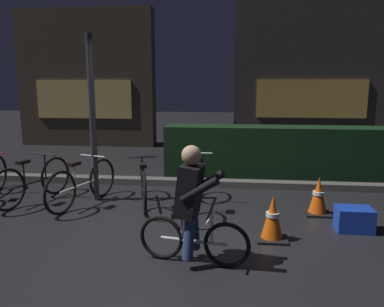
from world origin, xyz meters
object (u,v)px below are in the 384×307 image
(parked_bike_left_mid, at_px, (33,181))
(cyclist, at_px, (192,204))
(traffic_cone_far, at_px, (318,197))
(parked_bike_center_left, at_px, (83,184))
(parked_bike_center_right, at_px, (143,184))
(traffic_cone_near, at_px, (272,219))
(street_post, at_px, (93,120))
(blue_crate, at_px, (354,219))
(parked_bike_right_mid, at_px, (195,185))

(parked_bike_left_mid, height_order, cyclist, cyclist)
(traffic_cone_far, height_order, cyclist, cyclist)
(parked_bike_center_left, height_order, cyclist, cyclist)
(parked_bike_center_right, xyz_separation_m, traffic_cone_near, (1.84, -1.13, -0.06))
(parked_bike_center_right, relative_size, traffic_cone_far, 2.76)
(street_post, distance_m, parked_bike_center_left, 1.00)
(traffic_cone_far, bearing_deg, cyclist, -134.58)
(street_post, bearing_deg, blue_crate, -13.57)
(traffic_cone_near, bearing_deg, parked_bike_left_mid, 163.30)
(parked_bike_center_left, bearing_deg, cyclist, -114.44)
(parked_bike_center_right, distance_m, traffic_cone_far, 2.59)
(parked_bike_left_mid, relative_size, blue_crate, 3.46)
(street_post, relative_size, parked_bike_center_right, 1.73)
(parked_bike_right_mid, height_order, traffic_cone_near, parked_bike_right_mid)
(parked_bike_left_mid, bearing_deg, traffic_cone_near, -88.83)
(traffic_cone_far, distance_m, blue_crate, 0.68)
(traffic_cone_far, height_order, blue_crate, traffic_cone_far)
(cyclist, bearing_deg, parked_bike_center_right, 127.07)
(traffic_cone_far, bearing_deg, traffic_cone_near, -126.89)
(street_post, relative_size, traffic_cone_far, 4.78)
(street_post, bearing_deg, parked_bike_left_mid, -166.68)
(parked_bike_center_right, bearing_deg, blue_crate, -119.92)
(parked_bike_center_left, bearing_deg, parked_bike_right_mid, -71.88)
(cyclist, bearing_deg, parked_bike_right_mid, 104.31)
(parked_bike_right_mid, bearing_deg, blue_crate, -103.27)
(parked_bike_right_mid, xyz_separation_m, cyclist, (0.15, -1.70, 0.26))
(parked_bike_left_mid, height_order, parked_bike_center_right, parked_bike_left_mid)
(street_post, height_order, cyclist, street_post)
(traffic_cone_far, bearing_deg, blue_crate, -60.75)
(street_post, xyz_separation_m, traffic_cone_far, (3.40, -0.32, -1.03))
(parked_bike_right_mid, relative_size, blue_crate, 3.98)
(parked_bike_left_mid, bearing_deg, cyclist, -105.12)
(cyclist, bearing_deg, traffic_cone_near, 46.40)
(street_post, bearing_deg, parked_bike_center_left, -109.06)
(traffic_cone_near, bearing_deg, parked_bike_right_mid, 135.37)
(parked_bike_left_mid, xyz_separation_m, parked_bike_center_right, (1.75, 0.05, -0.01))
(cyclist, bearing_deg, blue_crate, 38.16)
(parked_bike_left_mid, height_order, blue_crate, parked_bike_left_mid)
(parked_bike_center_left, height_order, traffic_cone_near, parked_bike_center_left)
(parked_bike_center_right, height_order, parked_bike_right_mid, parked_bike_right_mid)
(traffic_cone_far, bearing_deg, parked_bike_right_mid, 178.48)
(traffic_cone_near, bearing_deg, blue_crate, 20.63)
(parked_bike_right_mid, bearing_deg, traffic_cone_near, -131.27)
(blue_crate, bearing_deg, cyclist, -151.23)
(parked_bike_center_left, xyz_separation_m, traffic_cone_far, (3.50, -0.04, -0.07))
(street_post, height_order, parked_bike_right_mid, street_post)
(parked_bike_right_mid, relative_size, cyclist, 1.41)
(traffic_cone_near, bearing_deg, parked_bike_center_left, 159.79)
(street_post, xyz_separation_m, blue_crate, (3.73, -0.90, -1.14))
(traffic_cone_far, bearing_deg, street_post, 174.65)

